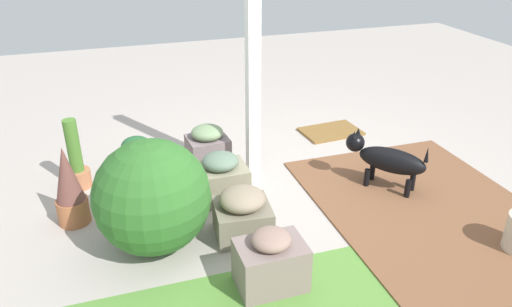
{
  "coord_description": "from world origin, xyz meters",
  "views": [
    {
      "loc": [
        1.64,
        3.78,
        2.39
      ],
      "look_at": [
        0.39,
        -0.04,
        0.4
      ],
      "focal_mm": 34.76,
      "sensor_mm": 36.0,
      "label": 1
    }
  ],
  "objects_px": {
    "stone_planter_far": "(271,262)",
    "terracotta_pot_broad": "(137,152)",
    "stone_planter_nearest": "(208,147)",
    "stone_planter_mid": "(243,214)",
    "round_shrub": "(152,197)",
    "terracotta_pot_tall": "(76,163)",
    "terracotta_pot_spiky": "(69,188)",
    "stone_planter_near": "(221,178)",
    "doormat": "(331,131)",
    "dog": "(386,159)",
    "porch_pillar": "(253,64)"
  },
  "relations": [
    {
      "from": "stone_planter_mid",
      "to": "terracotta_pot_broad",
      "type": "bearing_deg",
      "value": -63.05
    },
    {
      "from": "stone_planter_nearest",
      "to": "stone_planter_far",
      "type": "bearing_deg",
      "value": 90.08
    },
    {
      "from": "stone_planter_near",
      "to": "doormat",
      "type": "bearing_deg",
      "value": -147.3
    },
    {
      "from": "porch_pillar",
      "to": "stone_planter_mid",
      "type": "xyz_separation_m",
      "value": [
        0.37,
        0.87,
        -0.96
      ]
    },
    {
      "from": "stone_planter_far",
      "to": "terracotta_pot_broad",
      "type": "relative_size",
      "value": 1.27
    },
    {
      "from": "round_shrub",
      "to": "stone_planter_nearest",
      "type": "bearing_deg",
      "value": -120.13
    },
    {
      "from": "porch_pillar",
      "to": "round_shrub",
      "type": "bearing_deg",
      "value": 37.24
    },
    {
      "from": "stone_planter_far",
      "to": "terracotta_pot_tall",
      "type": "height_order",
      "value": "terracotta_pot_tall"
    },
    {
      "from": "dog",
      "to": "terracotta_pot_tall",
      "type": "bearing_deg",
      "value": -18.46
    },
    {
      "from": "stone_planter_nearest",
      "to": "stone_planter_mid",
      "type": "relative_size",
      "value": 0.93
    },
    {
      "from": "stone_planter_near",
      "to": "stone_planter_far",
      "type": "distance_m",
      "value": 1.25
    },
    {
      "from": "dog",
      "to": "stone_planter_near",
      "type": "bearing_deg",
      "value": -11.17
    },
    {
      "from": "stone_planter_near",
      "to": "terracotta_pot_broad",
      "type": "distance_m",
      "value": 1.01
    },
    {
      "from": "dog",
      "to": "terracotta_pot_spiky",
      "type": "bearing_deg",
      "value": -6.2
    },
    {
      "from": "porch_pillar",
      "to": "stone_planter_far",
      "type": "height_order",
      "value": "porch_pillar"
    },
    {
      "from": "dog",
      "to": "doormat",
      "type": "xyz_separation_m",
      "value": [
        -0.09,
        -1.33,
        -0.29
      ]
    },
    {
      "from": "stone_planter_near",
      "to": "doormat",
      "type": "relative_size",
      "value": 0.69
    },
    {
      "from": "stone_planter_near",
      "to": "terracotta_pot_spiky",
      "type": "height_order",
      "value": "terracotta_pot_spiky"
    },
    {
      "from": "round_shrub",
      "to": "terracotta_pot_spiky",
      "type": "bearing_deg",
      "value": -41.43
    },
    {
      "from": "porch_pillar",
      "to": "stone_planter_far",
      "type": "xyz_separation_m",
      "value": [
        0.36,
        1.51,
        -0.95
      ]
    },
    {
      "from": "terracotta_pot_spiky",
      "to": "stone_planter_far",
      "type": "bearing_deg",
      "value": 136.33
    },
    {
      "from": "stone_planter_mid",
      "to": "stone_planter_far",
      "type": "height_order",
      "value": "stone_planter_far"
    },
    {
      "from": "porch_pillar",
      "to": "terracotta_pot_tall",
      "type": "xyz_separation_m",
      "value": [
        1.63,
        -0.36,
        -0.91
      ]
    },
    {
      "from": "stone_planter_near",
      "to": "dog",
      "type": "xyz_separation_m",
      "value": [
        -1.51,
        0.3,
        0.1
      ]
    },
    {
      "from": "porch_pillar",
      "to": "stone_planter_near",
      "type": "height_order",
      "value": "porch_pillar"
    },
    {
      "from": "doormat",
      "to": "terracotta_pot_tall",
      "type": "bearing_deg",
      "value": 8.22
    },
    {
      "from": "porch_pillar",
      "to": "stone_planter_nearest",
      "type": "height_order",
      "value": "porch_pillar"
    },
    {
      "from": "round_shrub",
      "to": "terracotta_pot_tall",
      "type": "bearing_deg",
      "value": -63.69
    },
    {
      "from": "stone_planter_nearest",
      "to": "round_shrub",
      "type": "distance_m",
      "value": 1.4
    },
    {
      "from": "stone_planter_nearest",
      "to": "dog",
      "type": "relative_size",
      "value": 0.65
    },
    {
      "from": "terracotta_pot_spiky",
      "to": "dog",
      "type": "xyz_separation_m",
      "value": [
        -2.79,
        0.3,
        -0.03
      ]
    },
    {
      "from": "stone_planter_nearest",
      "to": "round_shrub",
      "type": "height_order",
      "value": "round_shrub"
    },
    {
      "from": "round_shrub",
      "to": "stone_planter_near",
      "type": "bearing_deg",
      "value": -140.93
    },
    {
      "from": "round_shrub",
      "to": "terracotta_pot_broad",
      "type": "distance_m",
      "value": 1.31
    },
    {
      "from": "round_shrub",
      "to": "stone_planter_far",
      "type": "bearing_deg",
      "value": 134.48
    },
    {
      "from": "round_shrub",
      "to": "terracotta_pot_broad",
      "type": "bearing_deg",
      "value": -89.74
    },
    {
      "from": "dog",
      "to": "porch_pillar",
      "type": "bearing_deg",
      "value": -26.65
    },
    {
      "from": "porch_pillar",
      "to": "terracotta_pot_tall",
      "type": "distance_m",
      "value": 1.9
    },
    {
      "from": "porch_pillar",
      "to": "stone_planter_nearest",
      "type": "bearing_deg",
      "value": -47.81
    },
    {
      "from": "terracotta_pot_tall",
      "to": "doormat",
      "type": "bearing_deg",
      "value": -171.78
    },
    {
      "from": "stone_planter_near",
      "to": "terracotta_pot_tall",
      "type": "bearing_deg",
      "value": -26.57
    },
    {
      "from": "stone_planter_near",
      "to": "terracotta_pot_spiky",
      "type": "distance_m",
      "value": 1.29
    },
    {
      "from": "terracotta_pot_tall",
      "to": "doormat",
      "type": "height_order",
      "value": "terracotta_pot_tall"
    },
    {
      "from": "terracotta_pot_spiky",
      "to": "stone_planter_mid",
      "type": "bearing_deg",
      "value": 154.74
    },
    {
      "from": "stone_planter_near",
      "to": "terracotta_pot_tall",
      "type": "xyz_separation_m",
      "value": [
        1.24,
        -0.62,
        0.04
      ]
    },
    {
      "from": "terracotta_pot_tall",
      "to": "stone_planter_mid",
      "type": "bearing_deg",
      "value": 135.7
    },
    {
      "from": "round_shrub",
      "to": "dog",
      "type": "relative_size",
      "value": 1.31
    },
    {
      "from": "stone_planter_mid",
      "to": "terracotta_pot_broad",
      "type": "distance_m",
      "value": 1.53
    },
    {
      "from": "stone_planter_far",
      "to": "terracotta_pot_broad",
      "type": "xyz_separation_m",
      "value": [
        0.7,
        -2.0,
        0.01
      ]
    },
    {
      "from": "stone_planter_far",
      "to": "terracotta_pot_spiky",
      "type": "height_order",
      "value": "terracotta_pot_spiky"
    }
  ]
}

